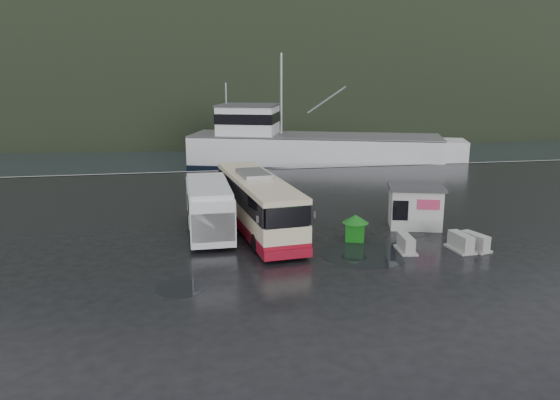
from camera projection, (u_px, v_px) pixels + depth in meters
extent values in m
plane|color=black|center=(292.00, 238.00, 28.15)|extent=(160.00, 160.00, 0.00)
cube|color=black|center=(205.00, 105.00, 133.51)|extent=(300.00, 180.00, 0.02)
cube|color=#999993|center=(247.00, 170.00, 47.31)|extent=(160.00, 0.60, 1.50)
ellipsoid|color=black|center=(214.00, 87.00, 269.28)|extent=(780.00, 540.00, 570.00)
cylinder|color=black|center=(364.00, 254.00, 25.74)|extent=(4.08, 4.08, 0.01)
cylinder|color=black|center=(181.00, 288.00, 21.75)|extent=(2.01, 2.01, 0.01)
cylinder|color=black|center=(416.00, 214.00, 32.87)|extent=(3.22, 3.22, 0.01)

